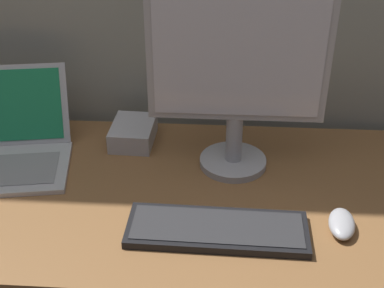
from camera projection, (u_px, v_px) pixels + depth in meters
desk at (166, 247)px, 1.44m from camera, size 1.62×0.68×0.73m
laptop_silver at (2, 150)px, 1.43m from camera, size 0.40×0.38×0.22m
external_monitor at (237, 78)px, 1.30m from camera, size 0.44×0.18×0.49m
wired_keyboard at (217, 229)px, 1.20m from camera, size 0.41×0.15×0.02m
computer_mouse at (342, 224)px, 1.21m from camera, size 0.07×0.12×0.03m
external_drive_box at (133, 133)px, 1.54m from camera, size 0.12×0.16×0.06m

